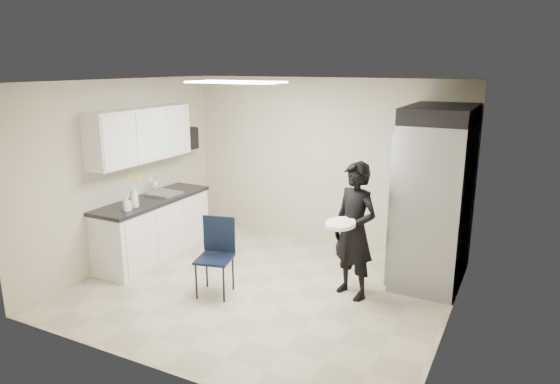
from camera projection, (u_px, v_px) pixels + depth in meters
The scene contains 21 objects.
floor at pixel (264, 288), 6.41m from camera, with size 4.50×4.50×0.00m, color #B2A88C.
ceiling at pixel (262, 81), 5.77m from camera, with size 4.50×4.50×0.00m, color silver.
back_wall at pixel (324, 162), 7.82m from camera, with size 4.50×4.50×0.00m, color #BCB59B.
left_wall at pixel (124, 173), 7.08m from camera, with size 4.00×4.00×0.00m, color #BCB59B.
right_wall at pixel (455, 215), 5.10m from camera, with size 4.00×4.00×0.00m, color #BCB59B.
ceiling_panel at pixel (236, 82), 6.38m from camera, with size 1.20×0.60×0.02m, color white.
lower_counter at pixel (154, 230), 7.34m from camera, with size 0.60×1.90×0.86m, color silver.
countertop at pixel (152, 200), 7.22m from camera, with size 0.64×1.95×0.05m, color black.
sink at pixel (164, 197), 7.43m from camera, with size 0.42×0.40×0.14m, color gray.
faucet at pixel (153, 186), 7.48m from camera, with size 0.02×0.02×0.24m, color silver.
upper_cabinets at pixel (141, 135), 7.04m from camera, with size 0.35×1.80×0.75m, color silver.
towel_dispenser at pixel (188, 138), 8.12m from camera, with size 0.22×0.30×0.35m, color black.
notice_sticker_left at pixel (130, 177), 7.18m from camera, with size 0.00×0.12×0.07m, color yellow.
notice_sticker_right at pixel (140, 177), 7.37m from camera, with size 0.00×0.12×0.07m, color yellow.
commercial_fridge at pixel (434, 203), 6.45m from camera, with size 0.80×1.35×2.10m, color gray.
fridge_compressor at pixel (441, 114), 6.16m from camera, with size 0.80×1.35×0.20m, color black.
folding_chair at pixel (214, 259), 6.13m from camera, with size 0.41×0.41×0.93m, color black.
man_tuxedo at pixel (355, 231), 6.01m from camera, with size 0.62×0.41×1.69m, color black.
bucket_lid at pixel (341, 224), 5.82m from camera, with size 0.36×0.36×0.04m, color silver.
soap_bottle_a at pixel (134, 197), 6.72m from camera, with size 0.11×0.11×0.29m, color white.
soap_bottle_b at pixel (127, 203), 6.57m from camera, with size 0.09×0.09×0.21m, color silver.
Camera 1 is at (2.87, -5.16, 2.80)m, focal length 32.00 mm.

